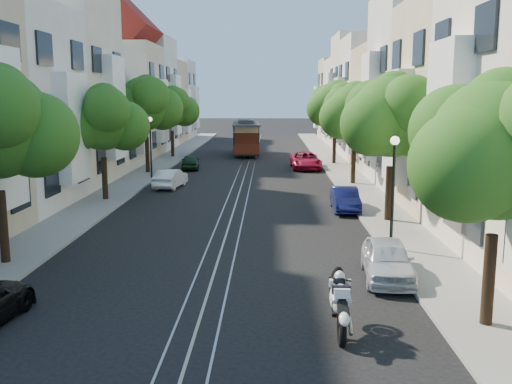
# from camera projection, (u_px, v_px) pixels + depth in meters

# --- Properties ---
(ground) EXTENTS (200.00, 200.00, 0.00)m
(ground) POSITION_uv_depth(u_px,v_px,m) (247.00, 169.00, 44.93)
(ground) COLOR black
(ground) RESTS_ON ground
(sidewalk_east) EXTENTS (2.50, 80.00, 0.12)m
(sidewalk_east) POSITION_uv_depth(u_px,v_px,m) (339.00, 168.00, 44.75)
(sidewalk_east) COLOR gray
(sidewalk_east) RESTS_ON ground
(sidewalk_west) EXTENTS (2.50, 80.00, 0.12)m
(sidewalk_west) POSITION_uv_depth(u_px,v_px,m) (155.00, 168.00, 45.09)
(sidewalk_west) COLOR gray
(sidewalk_west) RESTS_ON ground
(rail_left) EXTENTS (0.06, 80.00, 0.02)m
(rail_left) POSITION_uv_depth(u_px,v_px,m) (240.00, 169.00, 44.94)
(rail_left) COLOR gray
(rail_left) RESTS_ON ground
(rail_slot) EXTENTS (0.06, 80.00, 0.02)m
(rail_slot) POSITION_uv_depth(u_px,v_px,m) (247.00, 169.00, 44.93)
(rail_slot) COLOR gray
(rail_slot) RESTS_ON ground
(rail_right) EXTENTS (0.06, 80.00, 0.02)m
(rail_right) POSITION_uv_depth(u_px,v_px,m) (254.00, 169.00, 44.92)
(rail_right) COLOR gray
(rail_right) RESTS_ON ground
(lane_line) EXTENTS (0.08, 80.00, 0.01)m
(lane_line) POSITION_uv_depth(u_px,v_px,m) (247.00, 169.00, 44.93)
(lane_line) COLOR tan
(lane_line) RESTS_ON ground
(townhouses_east) EXTENTS (7.75, 72.00, 12.00)m
(townhouses_east) POSITION_uv_depth(u_px,v_px,m) (401.00, 102.00, 43.70)
(townhouses_east) COLOR beige
(townhouses_east) RESTS_ON ground
(townhouses_west) EXTENTS (7.75, 72.00, 11.76)m
(townhouses_west) POSITION_uv_depth(u_px,v_px,m) (94.00, 104.00, 44.27)
(townhouses_west) COLOR silver
(townhouses_west) RESTS_ON ground
(tree_e_a) EXTENTS (4.72, 3.87, 6.27)m
(tree_e_a) POSITION_uv_depth(u_px,v_px,m) (501.00, 152.00, 13.45)
(tree_e_a) COLOR black
(tree_e_a) RESTS_ON ground
(tree_e_b) EXTENTS (4.93, 4.08, 6.68)m
(tree_e_b) POSITION_uv_depth(u_px,v_px,m) (393.00, 118.00, 25.22)
(tree_e_b) COLOR black
(tree_e_b) RESTS_ON ground
(tree_e_c) EXTENTS (4.84, 3.99, 6.52)m
(tree_e_c) POSITION_uv_depth(u_px,v_px,m) (356.00, 113.00, 36.08)
(tree_e_c) COLOR black
(tree_e_c) RESTS_ON ground
(tree_e_d) EXTENTS (5.01, 4.16, 6.85)m
(tree_e_d) POSITION_uv_depth(u_px,v_px,m) (336.00, 106.00, 46.88)
(tree_e_d) COLOR black
(tree_e_d) RESTS_ON ground
(tree_w_b) EXTENTS (4.72, 3.87, 6.27)m
(tree_w_b) POSITION_uv_depth(u_px,v_px,m) (103.00, 120.00, 30.54)
(tree_w_b) COLOR black
(tree_w_b) RESTS_ON ground
(tree_w_c) EXTENTS (5.13, 4.28, 7.09)m
(tree_w_c) POSITION_uv_depth(u_px,v_px,m) (146.00, 104.00, 41.27)
(tree_w_c) COLOR black
(tree_w_c) RESTS_ON ground
(tree_w_d) EXTENTS (4.84, 3.99, 6.52)m
(tree_w_d) POSITION_uv_depth(u_px,v_px,m) (172.00, 108.00, 52.19)
(tree_w_d) COLOR black
(tree_w_d) RESTS_ON ground
(lamp_east) EXTENTS (0.32, 0.32, 4.16)m
(lamp_east) POSITION_uv_depth(u_px,v_px,m) (394.00, 176.00, 20.65)
(lamp_east) COLOR black
(lamp_east) RESTS_ON ground
(lamp_west) EXTENTS (0.32, 0.32, 4.16)m
(lamp_west) POSITION_uv_depth(u_px,v_px,m) (150.00, 138.00, 38.69)
(lamp_west) COLOR black
(lamp_west) RESTS_ON ground
(sportbike_rider) EXTENTS (0.52, 2.19, 1.51)m
(sportbike_rider) POSITION_uv_depth(u_px,v_px,m) (340.00, 300.00, 13.72)
(sportbike_rider) COLOR black
(sportbike_rider) RESTS_ON ground
(cable_car) EXTENTS (2.99, 8.26, 3.12)m
(cable_car) POSITION_uv_depth(u_px,v_px,m) (246.00, 136.00, 55.13)
(cable_car) COLOR black
(cable_car) RESTS_ON ground
(parked_car_e_near) EXTENTS (1.79, 3.81, 1.26)m
(parked_car_e_near) POSITION_uv_depth(u_px,v_px,m) (387.00, 260.00, 17.91)
(parked_car_e_near) COLOR silver
(parked_car_e_near) RESTS_ON ground
(parked_car_e_mid) EXTENTS (1.29, 3.57, 1.17)m
(parked_car_e_mid) POSITION_uv_depth(u_px,v_px,m) (345.00, 199.00, 28.54)
(parked_car_e_mid) COLOR #0E1146
(parked_car_e_mid) RESTS_ON ground
(parked_car_e_far) EXTENTS (2.35, 4.84, 1.32)m
(parked_car_e_far) POSITION_uv_depth(u_px,v_px,m) (306.00, 161.00, 44.67)
(parked_car_e_far) COLOR maroon
(parked_car_e_far) RESTS_ON ground
(parked_car_w_mid) EXTENTS (1.73, 3.72, 1.18)m
(parked_car_w_mid) POSITION_uv_depth(u_px,v_px,m) (171.00, 178.00, 35.66)
(parked_car_w_mid) COLOR white
(parked_car_w_mid) RESTS_ON ground
(parked_car_w_far) EXTENTS (1.69, 3.48, 1.14)m
(parked_car_w_far) POSITION_uv_depth(u_px,v_px,m) (190.00, 162.00, 44.49)
(parked_car_w_far) COLOR black
(parked_car_w_far) RESTS_ON ground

